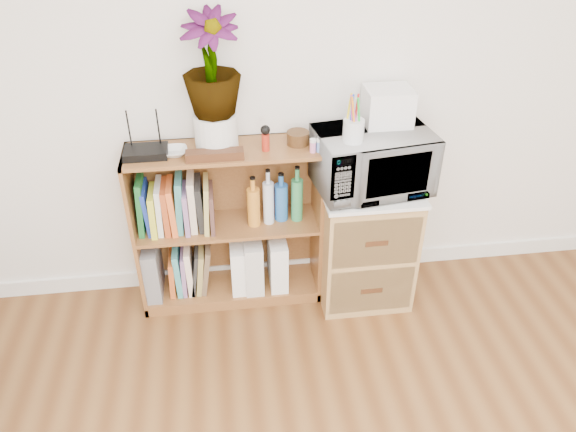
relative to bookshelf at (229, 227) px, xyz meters
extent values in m
cube|color=white|center=(0.35, 0.14, -0.42)|extent=(4.00, 0.02, 0.10)
cube|color=brown|center=(0.00, 0.00, 0.00)|extent=(1.00, 0.30, 0.95)
cube|color=#9E7542|center=(0.75, -0.08, -0.12)|extent=(0.50, 0.45, 0.70)
imported|color=white|center=(0.75, -0.08, 0.40)|extent=(0.62, 0.46, 0.32)
cylinder|color=silver|center=(0.62, -0.16, 0.62)|extent=(0.10, 0.10, 0.11)
cube|color=white|center=(0.83, 0.01, 0.65)|extent=(0.23, 0.19, 0.18)
cube|color=black|center=(-0.37, -0.02, 0.49)|extent=(0.21, 0.14, 0.04)
imported|color=silver|center=(-0.24, -0.03, 0.49)|extent=(0.13, 0.13, 0.03)
cylinder|color=silver|center=(-0.03, 0.02, 0.57)|extent=(0.21, 0.21, 0.18)
imported|color=#346C2B|center=(-0.03, 0.02, 0.90)|extent=(0.27, 0.27, 0.49)
cube|color=#341B0E|center=(-0.04, -0.10, 0.50)|extent=(0.28, 0.07, 0.04)
cylinder|color=#A72514|center=(0.21, -0.04, 0.52)|extent=(0.04, 0.04, 0.09)
cylinder|color=#3B2410|center=(0.38, 0.01, 0.51)|extent=(0.11, 0.11, 0.07)
cube|color=#CA7082|center=(0.47, -0.09, 0.50)|extent=(0.11, 0.04, 0.06)
cube|color=slate|center=(-0.45, 0.00, -0.24)|extent=(0.10, 0.26, 0.32)
cube|color=white|center=(0.04, -0.01, -0.26)|extent=(0.09, 0.24, 0.29)
cube|color=silver|center=(0.13, -0.01, -0.24)|extent=(0.10, 0.26, 0.32)
cube|color=white|center=(0.27, -0.01, -0.25)|extent=(0.10, 0.25, 0.31)
cube|color=#1A632A|center=(-0.45, 0.00, 0.18)|extent=(0.05, 0.20, 0.31)
cube|color=#1B33A2|center=(-0.42, 0.00, 0.15)|extent=(0.04, 0.20, 0.26)
cube|color=yellow|center=(-0.38, 0.00, 0.14)|extent=(0.04, 0.20, 0.24)
cube|color=silver|center=(-0.35, 0.00, 0.16)|extent=(0.04, 0.20, 0.27)
cube|color=#B3481E|center=(-0.32, 0.00, 0.16)|extent=(0.03, 0.20, 0.27)
cube|color=orange|center=(-0.28, 0.00, 0.16)|extent=(0.04, 0.20, 0.27)
cube|color=teal|center=(-0.25, 0.00, 0.18)|extent=(0.05, 0.20, 0.31)
cube|color=#8C6598|center=(-0.21, 0.00, 0.14)|extent=(0.03, 0.20, 0.24)
cube|color=beige|center=(-0.18, 0.00, 0.18)|extent=(0.04, 0.20, 0.30)
cube|color=black|center=(-0.14, 0.00, 0.16)|extent=(0.04, 0.20, 0.27)
cube|color=tan|center=(-0.11, 0.00, 0.16)|extent=(0.04, 0.20, 0.28)
cube|color=#4D312C|center=(-0.08, 0.00, 0.14)|extent=(0.03, 0.20, 0.23)
cylinder|color=orange|center=(0.14, 0.00, 0.17)|extent=(0.07, 0.07, 0.28)
cylinder|color=silver|center=(0.22, 0.00, 0.18)|extent=(0.06, 0.06, 0.31)
cylinder|color=#2562B0|center=(0.29, 0.00, 0.16)|extent=(0.07, 0.07, 0.27)
cylinder|color=#338E51|center=(0.38, 0.00, 0.18)|extent=(0.06, 0.06, 0.31)
cube|color=#C65622|center=(-0.34, 0.00, -0.29)|extent=(0.04, 0.19, 0.23)
cube|color=teal|center=(-0.30, 0.00, -0.26)|extent=(0.04, 0.19, 0.28)
cube|color=#91699D|center=(-0.27, 0.00, -0.27)|extent=(0.03, 0.19, 0.26)
cube|color=#F6DAC0|center=(-0.24, 0.00, -0.26)|extent=(0.04, 0.19, 0.30)
cube|color=#272727|center=(-0.21, 0.00, -0.27)|extent=(0.06, 0.19, 0.27)
cube|color=#9E8B49|center=(-0.18, 0.00, -0.27)|extent=(0.06, 0.19, 0.27)
cube|color=brown|center=(-0.15, 0.00, -0.26)|extent=(0.07, 0.19, 0.30)
camera|label=1|loc=(0.00, -2.53, 1.76)|focal=35.00mm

